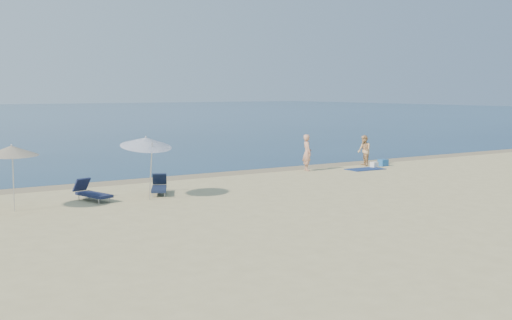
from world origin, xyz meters
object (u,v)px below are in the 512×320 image
at_px(person_left, 307,153).
at_px(blue_cooler, 383,163).
at_px(umbrella_near, 146,142).
at_px(person_right, 364,151).

xyz_separation_m(person_left, blue_cooler, (4.63, -0.58, -0.74)).
bearing_deg(umbrella_near, person_right, 15.25).
bearing_deg(blue_cooler, person_right, 137.12).
bearing_deg(person_right, person_left, -69.68).
bearing_deg(person_right, blue_cooler, 72.82).
distance_m(person_right, blue_cooler, 1.19).
bearing_deg(person_left, person_right, -71.46).
relative_size(person_left, person_right, 1.12).
distance_m(person_right, umbrella_near, 14.38).
xyz_separation_m(person_right, blue_cooler, (0.80, -0.61, -0.64)).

